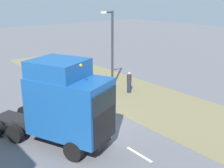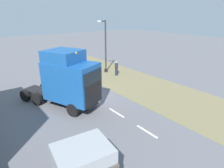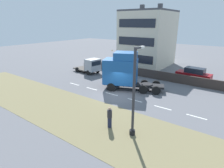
# 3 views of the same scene
# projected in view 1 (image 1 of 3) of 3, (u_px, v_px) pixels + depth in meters

# --- Properties ---
(ground_plane) EXTENTS (120.00, 120.00, 0.00)m
(ground_plane) POSITION_uv_depth(u_px,v_px,m) (93.00, 127.00, 17.51)
(ground_plane) COLOR slate
(ground_plane) RESTS_ON ground
(grass_verge) EXTENTS (7.00, 44.00, 0.01)m
(grass_verge) POSITION_uv_depth(u_px,v_px,m) (159.00, 104.00, 21.09)
(grass_verge) COLOR olive
(grass_verge) RESTS_ON ground
(lane_markings) EXTENTS (0.16, 17.80, 0.00)m
(lane_markings) POSITION_uv_depth(u_px,v_px,m) (87.00, 123.00, 18.03)
(lane_markings) COLOR white
(lane_markings) RESTS_ON ground
(lorry_cab) EXTENTS (5.14, 7.65, 4.87)m
(lorry_cab) POSITION_uv_depth(u_px,v_px,m) (65.00, 104.00, 14.73)
(lorry_cab) COLOR black
(lorry_cab) RESTS_ON ground
(lamp_post) EXTENTS (1.34, 0.44, 6.62)m
(lamp_post) POSITION_uv_depth(u_px,v_px,m) (112.00, 55.00, 24.15)
(lamp_post) COLOR black
(lamp_post) RESTS_ON ground
(pedestrian) EXTENTS (0.39, 0.39, 1.79)m
(pedestrian) POSITION_uv_depth(u_px,v_px,m) (129.00, 83.00, 23.40)
(pedestrian) COLOR #1E233D
(pedestrian) RESTS_ON ground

